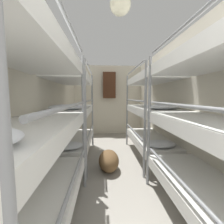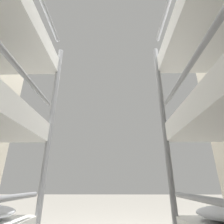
{
  "view_description": "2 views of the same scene",
  "coord_description": "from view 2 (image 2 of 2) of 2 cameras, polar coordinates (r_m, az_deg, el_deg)",
  "views": [
    {
      "loc": [
        -0.21,
        0.17,
        1.34
      ],
      "look_at": [
        0.05,
        4.12,
        0.94
      ],
      "focal_mm": 24.0,
      "sensor_mm": 36.0,
      "label": 1
    },
    {
      "loc": [
        -0.06,
        1.97,
        0.66
      ],
      "look_at": [
        -0.04,
        0.77,
        1.15
      ],
      "focal_mm": 28.0,
      "sensor_mm": 36.0,
      "label": 2
    }
  ],
  "objects": []
}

